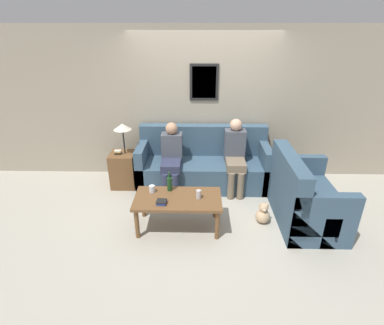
# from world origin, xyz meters

# --- Properties ---
(ground_plane) EXTENTS (16.00, 16.00, 0.00)m
(ground_plane) POSITION_xyz_m (0.00, 0.00, 0.00)
(ground_plane) COLOR #ADA899
(wall_back) EXTENTS (9.00, 0.08, 2.60)m
(wall_back) POSITION_xyz_m (0.00, 0.93, 1.30)
(wall_back) COLOR #9E937F
(wall_back) RESTS_ON ground_plane
(couch_main) EXTENTS (2.21, 0.82, 1.00)m
(couch_main) POSITION_xyz_m (0.00, 0.50, 0.35)
(couch_main) COLOR #385166
(couch_main) RESTS_ON ground_plane
(couch_side) EXTENTS (0.82, 1.28, 1.00)m
(couch_side) POSITION_xyz_m (1.41, -0.56, 0.35)
(couch_side) COLOR #385166
(couch_side) RESTS_ON ground_plane
(coffee_table) EXTENTS (1.17, 0.60, 0.47)m
(coffee_table) POSITION_xyz_m (-0.36, -0.77, 0.41)
(coffee_table) COLOR brown
(coffee_table) RESTS_ON ground_plane
(side_table_with_lamp) EXTENTS (0.42, 0.42, 1.13)m
(side_table_with_lamp) POSITION_xyz_m (-1.37, 0.39, 0.36)
(side_table_with_lamp) COLOR brown
(side_table_with_lamp) RESTS_ON ground_plane
(wine_bottle) EXTENTS (0.07, 0.07, 0.28)m
(wine_bottle) POSITION_xyz_m (-0.48, -0.57, 0.58)
(wine_bottle) COLOR #19421E
(wine_bottle) RESTS_ON coffee_table
(drinking_glass) EXTENTS (0.08, 0.08, 0.10)m
(drinking_glass) POSITION_xyz_m (-0.72, -0.63, 0.52)
(drinking_glass) COLOR silver
(drinking_glass) RESTS_ON coffee_table
(book_stack) EXTENTS (0.14, 0.13, 0.05)m
(book_stack) POSITION_xyz_m (-0.56, -0.92, 0.50)
(book_stack) COLOR navy
(book_stack) RESTS_ON coffee_table
(soda_can) EXTENTS (0.07, 0.07, 0.12)m
(soda_can) POSITION_xyz_m (-0.08, -0.78, 0.53)
(soda_can) COLOR #BCBCC1
(soda_can) RESTS_ON coffee_table
(person_left) EXTENTS (0.34, 0.63, 1.15)m
(person_left) POSITION_xyz_m (-0.52, 0.27, 0.63)
(person_left) COLOR #2D334C
(person_left) RESTS_ON ground_plane
(person_right) EXTENTS (0.34, 0.63, 1.20)m
(person_right) POSITION_xyz_m (0.52, 0.33, 0.65)
(person_right) COLOR #756651
(person_right) RESTS_ON ground_plane
(teddy_bear) EXTENTS (0.20, 0.20, 0.32)m
(teddy_bear) POSITION_xyz_m (0.84, -0.64, 0.14)
(teddy_bear) COLOR tan
(teddy_bear) RESTS_ON ground_plane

